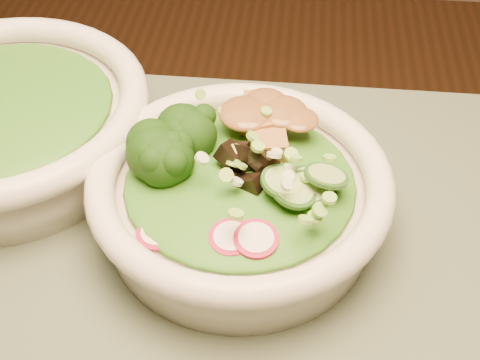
# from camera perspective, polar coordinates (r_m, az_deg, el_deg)

# --- Properties ---
(salad_bowl) EXTENTS (0.24, 0.24, 0.07)m
(salad_bowl) POSITION_cam_1_polar(r_m,az_deg,el_deg) (0.54, 0.00, -1.43)
(salad_bowl) COLOR white
(salad_bowl) RESTS_ON dining_table
(side_bowl) EXTENTS (0.26, 0.26, 0.07)m
(side_bowl) POSITION_cam_1_polar(r_m,az_deg,el_deg) (0.64, -19.55, 4.78)
(side_bowl) COLOR white
(side_bowl) RESTS_ON dining_table
(lettuce_bed) EXTENTS (0.18, 0.18, 0.02)m
(lettuce_bed) POSITION_cam_1_polar(r_m,az_deg,el_deg) (0.52, 0.00, 0.08)
(lettuce_bed) COLOR #2A6816
(lettuce_bed) RESTS_ON salad_bowl
(broccoli_florets) EXTENTS (0.08, 0.07, 0.04)m
(broccoli_florets) POSITION_cam_1_polar(r_m,az_deg,el_deg) (0.53, -5.92, 2.25)
(broccoli_florets) COLOR black
(broccoli_florets) RESTS_ON salad_bowl
(radish_slices) EXTENTS (0.10, 0.05, 0.02)m
(radish_slices) POSITION_cam_1_polar(r_m,az_deg,el_deg) (0.48, -1.78, -4.44)
(radish_slices) COLOR #A20C35
(radish_slices) RESTS_ON salad_bowl
(cucumber_slices) EXTENTS (0.07, 0.07, 0.03)m
(cucumber_slices) POSITION_cam_1_polar(r_m,az_deg,el_deg) (0.50, 6.31, -0.52)
(cucumber_slices) COLOR #A3CB70
(cucumber_slices) RESTS_ON salad_bowl
(mushroom_heap) EXTENTS (0.07, 0.07, 0.04)m
(mushroom_heap) POSITION_cam_1_polar(r_m,az_deg,el_deg) (0.52, 0.35, 1.82)
(mushroom_heap) COLOR black
(mushroom_heap) RESTS_ON salad_bowl
(tofu_cubes) EXTENTS (0.09, 0.07, 0.03)m
(tofu_cubes) POSITION_cam_1_polar(r_m,az_deg,el_deg) (0.56, 1.86, 4.67)
(tofu_cubes) COLOR #A76A37
(tofu_cubes) RESTS_ON salad_bowl
(peanut_sauce) EXTENTS (0.06, 0.05, 0.01)m
(peanut_sauce) POSITION_cam_1_polar(r_m,az_deg,el_deg) (0.55, 1.89, 5.62)
(peanut_sauce) COLOR brown
(peanut_sauce) RESTS_ON tofu_cubes
(scallion_garnish) EXTENTS (0.17, 0.17, 0.02)m
(scallion_garnish) POSITION_cam_1_polar(r_m,az_deg,el_deg) (0.51, 0.00, 1.78)
(scallion_garnish) COLOR #80C144
(scallion_garnish) RESTS_ON salad_bowl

